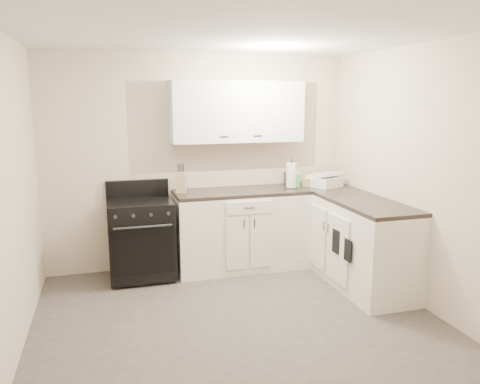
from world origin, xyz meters
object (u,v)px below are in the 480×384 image
object	(u,v)px
paper_towel	(291,176)
countertop_grill	(325,182)
knife_block	(181,182)
stove	(141,239)
wicker_basket	(314,182)

from	to	relation	value
paper_towel	countertop_grill	bearing A→B (deg)	-3.73
knife_block	countertop_grill	xyz separation A→B (m)	(1.74, -0.10, -0.06)
stove	paper_towel	distance (m)	1.89
paper_towel	wicker_basket	xyz separation A→B (m)	(0.33, 0.06, -0.10)
knife_block	paper_towel	distance (m)	1.31
paper_towel	wicker_basket	distance (m)	0.35
stove	countertop_grill	distance (m)	2.28
wicker_basket	countertop_grill	size ratio (longest dim) A/B	0.88
paper_towel	countertop_grill	xyz separation A→B (m)	(0.43, -0.03, -0.09)
paper_towel	wicker_basket	bearing A→B (deg)	10.87
stove	paper_towel	bearing A→B (deg)	0.10
stove	paper_towel	xyz separation A→B (m)	(1.78, 0.00, 0.63)
knife_block	wicker_basket	distance (m)	1.64
stove	knife_block	xyz separation A→B (m)	(0.47, 0.07, 0.60)
wicker_basket	countertop_grill	xyz separation A→B (m)	(0.11, -0.09, 0.01)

